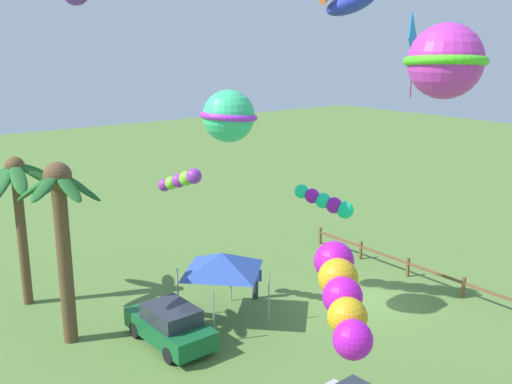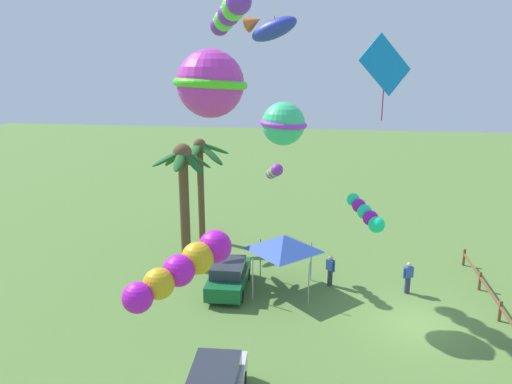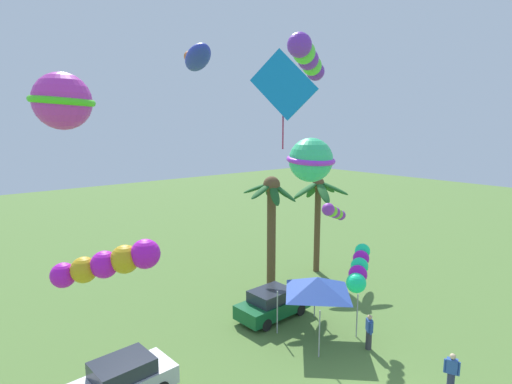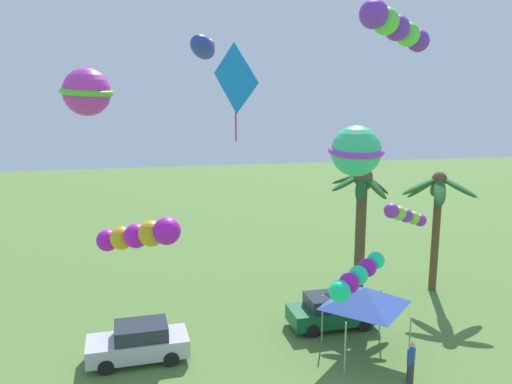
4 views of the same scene
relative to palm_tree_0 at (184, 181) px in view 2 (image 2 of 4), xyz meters
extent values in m
plane|color=#567A38|center=(-4.45, -11.36, -4.80)|extent=(120.00, 120.00, 0.00)
cylinder|color=brown|center=(0.01, 0.00, -1.64)|extent=(0.52, 0.52, 6.31)
ellipsoid|color=#1E5623|center=(0.72, 0.04, 1.10)|extent=(1.58, 0.57, 1.25)
ellipsoid|color=#1E5623|center=(0.43, 0.61, 1.13)|extent=(1.31, 1.60, 1.19)
ellipsoid|color=#1E5623|center=(-0.53, 0.63, 1.31)|extent=(1.52, 1.64, 0.86)
ellipsoid|color=#1E5623|center=(-0.79, -0.06, 1.26)|extent=(1.74, 0.64, 0.96)
ellipsoid|color=#1E5623|center=(-0.33, -0.61, 1.09)|extent=(1.18, 1.59, 1.27)
ellipsoid|color=#1E5623|center=(0.35, -0.65, 1.13)|extent=(1.17, 1.64, 1.20)
sphere|color=brown|center=(0.01, 0.00, 1.51)|extent=(0.99, 0.99, 0.99)
cylinder|color=brown|center=(4.32, 0.24, -1.80)|extent=(0.40, 0.40, 5.99)
ellipsoid|color=#236028|center=(5.25, 0.36, 0.83)|extent=(2.05, 0.83, 1.17)
ellipsoid|color=#236028|center=(4.64, 0.99, 0.63)|extent=(1.23, 1.87, 1.53)
ellipsoid|color=#236028|center=(3.81, 0.90, 0.66)|extent=(1.59, 1.79, 1.48)
ellipsoid|color=#236028|center=(3.39, 0.40, 0.85)|extent=(2.07, 0.90, 1.12)
ellipsoid|color=#236028|center=(3.91, -0.53, 0.73)|extent=(1.41, 1.95, 1.35)
ellipsoid|color=#236028|center=(4.92, -0.52, 0.89)|extent=(1.72, 1.96, 1.05)
sphere|color=brown|center=(4.32, 0.24, 1.20)|extent=(0.76, 0.76, 0.76)
cube|color=brown|center=(-3.63, -15.01, -4.32)|extent=(0.12, 0.12, 0.95)
cube|color=brown|center=(-0.63, -15.01, -4.32)|extent=(0.12, 0.12, 0.95)
cube|color=brown|center=(2.38, -15.01, -4.32)|extent=(0.12, 0.12, 0.95)
cube|color=brown|center=(-3.63, -15.01, -4.13)|extent=(12.12, 0.09, 0.11)
cube|color=#282D38|center=(-10.77, -4.09, -3.57)|extent=(2.11, 1.61, 0.56)
cylinder|color=black|center=(-9.67, -4.82, -4.50)|extent=(0.61, 0.21, 0.60)
cylinder|color=black|center=(-9.75, -3.25, -4.50)|extent=(0.61, 0.21, 0.60)
cube|color=#145B2D|center=(-2.42, -2.84, -4.20)|extent=(3.96, 1.83, 0.70)
cube|color=#282D38|center=(-2.57, -2.85, -3.57)|extent=(2.08, 1.57, 0.56)
cylinder|color=black|center=(-1.23, -2.02, -4.50)|extent=(0.61, 0.20, 0.60)
cylinder|color=black|center=(-1.18, -3.58, -4.50)|extent=(0.61, 0.20, 0.60)
cylinder|color=black|center=(-3.65, -2.10, -4.50)|extent=(0.61, 0.20, 0.60)
cylinder|color=black|center=(-3.60, -3.66, -4.50)|extent=(0.61, 0.20, 0.60)
cylinder|color=#38383D|center=(-1.20, -7.75, -4.38)|extent=(0.26, 0.26, 0.84)
cube|color=#2D519E|center=(-1.20, -7.75, -3.69)|extent=(0.42, 0.44, 0.54)
sphere|color=tan|center=(-1.20, -7.75, -3.31)|extent=(0.21, 0.21, 0.21)
cylinder|color=#2D519E|center=(-1.06, -7.57, -3.74)|extent=(0.09, 0.09, 0.52)
cylinder|color=#2D519E|center=(-1.35, -7.93, -3.74)|extent=(0.09, 0.09, 0.52)
cylinder|color=#2D3351|center=(-1.49, -11.46, -4.38)|extent=(0.26, 0.26, 0.84)
cube|color=#2D519E|center=(-1.49, -11.46, -3.69)|extent=(0.36, 0.44, 0.54)
sphere|color=beige|center=(-1.49, -11.46, -3.31)|extent=(0.21, 0.21, 0.21)
cylinder|color=#2D519E|center=(-1.40, -11.67, -3.74)|extent=(0.09, 0.09, 0.52)
cylinder|color=#2D519E|center=(-1.57, -11.24, -3.74)|extent=(0.09, 0.09, 0.52)
cylinder|color=#9E9EA3|center=(-3.35, -6.77, -3.75)|extent=(0.06, 0.06, 2.10)
cylinder|color=#9E9EA3|center=(-0.75, -6.77, -3.75)|extent=(0.06, 0.06, 2.10)
cylinder|color=#9E9EA3|center=(-3.35, -4.17, -3.75)|extent=(0.06, 0.06, 2.10)
cylinder|color=#9E9EA3|center=(-0.75, -4.17, -3.75)|extent=(0.06, 0.06, 2.10)
pyramid|color=#2D4CA8|center=(-2.05, -5.47, -2.32)|extent=(2.86, 2.86, 0.75)
sphere|color=#C017C3|center=(-9.64, -3.93, 0.36)|extent=(1.08, 1.08, 1.08)
sphere|color=gold|center=(-10.23, -3.50, 0.17)|extent=(1.03, 1.03, 1.03)
sphere|color=#C017C3|center=(-10.82, -3.06, -0.01)|extent=(0.99, 0.99, 0.99)
sphere|color=gold|center=(-11.41, -2.63, -0.19)|extent=(0.95, 0.95, 0.95)
sphere|color=#C017C3|center=(-12.00, -2.20, -0.38)|extent=(0.91, 0.91, 0.91)
sphere|color=#39D384|center=(-2.65, -5.43, 3.45)|extent=(1.89, 1.89, 1.89)
torus|color=#B831E8|center=(-2.65, -5.43, 3.45)|extent=(2.29, 2.30, 0.39)
sphere|color=#15EF94|center=(-4.70, -9.47, -0.31)|extent=(0.67, 0.67, 0.67)
sphere|color=purple|center=(-4.31, -9.25, -0.16)|extent=(0.65, 0.65, 0.65)
sphere|color=#15EF94|center=(-3.92, -9.02, -0.02)|extent=(0.62, 0.62, 0.62)
sphere|color=purple|center=(-3.53, -8.80, 0.13)|extent=(0.59, 0.59, 0.59)
sphere|color=#15EF94|center=(-3.14, -8.58, 0.27)|extent=(0.57, 0.57, 0.57)
sphere|color=#D034B8|center=(-12.20, -4.52, 5.60)|extent=(1.64, 1.64, 1.64)
torus|color=#4DDD21|center=(-12.20, -4.52, 5.60)|extent=(2.56, 2.56, 0.33)
sphere|color=purple|center=(-1.20, -3.23, 8.64)|extent=(1.18, 1.18, 1.18)
sphere|color=#5FE240|center=(-0.50, -2.85, 8.43)|extent=(1.13, 1.13, 1.13)
sphere|color=purple|center=(0.20, -2.48, 8.22)|extent=(1.08, 1.08, 1.08)
sphere|color=#5FE240|center=(0.91, -2.11, 8.01)|extent=(1.03, 1.03, 1.03)
sphere|color=purple|center=(1.61, -1.73, 7.80)|extent=(0.99, 0.99, 0.99)
sphere|color=purple|center=(-0.88, -4.99, 0.98)|extent=(0.61, 0.61, 0.61)
sphere|color=#81E632|center=(-0.49, -4.87, 0.84)|extent=(0.59, 0.59, 0.59)
sphere|color=purple|center=(-0.11, -4.75, 0.69)|extent=(0.56, 0.56, 0.56)
sphere|color=#81E632|center=(0.28, -4.63, 0.54)|extent=(0.54, 0.54, 0.54)
sphere|color=purple|center=(0.67, -4.51, 0.40)|extent=(0.52, 0.52, 0.52)
cube|color=#117FD6|center=(-7.78, -9.07, 6.01)|extent=(0.97, 1.72, 1.93)
cylinder|color=#A92951|center=(-7.78, -9.07, 4.90)|extent=(0.04, 0.04, 1.26)
ellipsoid|color=#2A38B3|center=(-8.30, -5.62, 7.07)|extent=(1.24, 1.80, 1.05)
cone|color=orange|center=(-8.09, -4.95, 7.30)|extent=(0.66, 0.75, 0.63)
cone|color=orange|center=(-8.30, -5.62, 7.32)|extent=(0.39, 0.39, 0.32)
camera|label=1|loc=(-20.09, 6.71, 5.97)|focal=41.42mm
camera|label=2|loc=(-24.05, -7.39, 6.19)|focal=34.47mm
camera|label=3|loc=(-15.60, -17.27, 4.94)|focal=28.60mm
camera|label=4|loc=(-10.19, -23.48, 5.69)|focal=36.47mm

